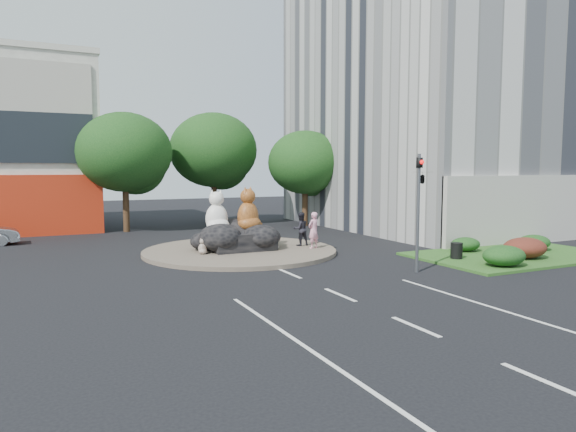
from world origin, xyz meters
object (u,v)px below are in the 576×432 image
at_px(cat_tabby, 248,209).
at_px(pedestrian_dark, 301,229).
at_px(kitten_calico, 202,246).
at_px(kitten_white, 273,241).
at_px(cat_white, 217,211).
at_px(pedestrian_pink, 313,230).
at_px(litter_bin, 456,251).

distance_m(cat_tabby, pedestrian_dark, 3.16).
relative_size(kitten_calico, kitten_white, 0.91).
bearing_deg(cat_white, cat_tabby, -4.04).
height_order(cat_white, pedestrian_pink, cat_white).
height_order(cat_white, kitten_white, cat_white).
distance_m(cat_white, cat_tabby, 1.68).
xyz_separation_m(cat_white, pedestrian_dark, (4.58, -0.53, -1.10)).
bearing_deg(kitten_calico, kitten_white, 17.57).
xyz_separation_m(cat_white, kitten_calico, (-1.05, -0.97, -1.61)).
relative_size(cat_tabby, kitten_white, 2.69).
distance_m(kitten_calico, pedestrian_dark, 5.67).
bearing_deg(kitten_white, cat_white, 111.77).
bearing_deg(cat_tabby, kitten_white, -81.99).
relative_size(cat_tabby, litter_bin, 3.11).
xyz_separation_m(kitten_calico, pedestrian_pink, (5.81, -0.71, 0.56)).
distance_m(kitten_calico, pedestrian_pink, 5.88).
height_order(pedestrian_dark, litter_bin, pedestrian_dark).
bearing_deg(kitten_calico, cat_white, 64.60).
bearing_deg(kitten_calico, pedestrian_dark, 26.36).
relative_size(kitten_calico, pedestrian_pink, 0.42).
bearing_deg(kitten_white, pedestrian_dark, -22.61).
distance_m(pedestrian_dark, litter_bin, 8.21).
relative_size(cat_white, litter_bin, 2.93).
relative_size(cat_tabby, kitten_calico, 2.96).
distance_m(cat_tabby, kitten_calico, 3.30).
height_order(cat_tabby, pedestrian_dark, cat_tabby).
distance_m(cat_white, kitten_white, 3.31).
relative_size(pedestrian_dark, litter_bin, 2.41).
xyz_separation_m(cat_white, pedestrian_pink, (4.76, -1.68, -1.05)).
distance_m(kitten_calico, kitten_white, 3.69).
xyz_separation_m(pedestrian_pink, pedestrian_dark, (-0.18, 1.14, -0.05)).
bearing_deg(pedestrian_dark, kitten_white, 21.48).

